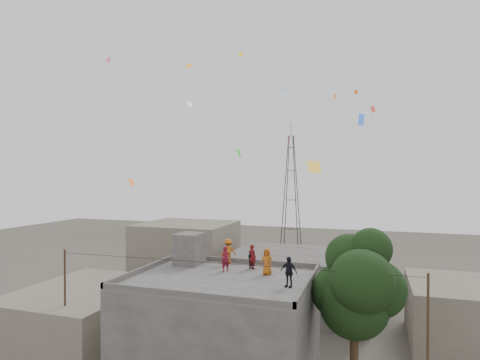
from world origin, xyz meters
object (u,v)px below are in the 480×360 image
at_px(transmission_tower, 291,194).
at_px(person_dark_adult, 289,272).
at_px(tree, 358,286).
at_px(person_red_adult, 252,257).
at_px(stair_head_box, 190,249).

bearing_deg(transmission_tower, person_dark_adult, -78.88).
relative_size(tree, person_red_adult, 6.09).
height_order(transmission_tower, person_dark_adult, transmission_tower).
height_order(tree, person_red_adult, tree).
bearing_deg(stair_head_box, person_dark_adult, -24.33).
relative_size(stair_head_box, transmission_tower, 0.10).
relative_size(tree, transmission_tower, 0.45).
bearing_deg(person_dark_adult, tree, 34.86).
height_order(stair_head_box, person_dark_adult, stair_head_box).
relative_size(transmission_tower, person_dark_adult, 12.72).
xyz_separation_m(stair_head_box, transmission_tower, (-0.80, 37.40, 1.97)).
distance_m(stair_head_box, transmission_tower, 37.46).
distance_m(transmission_tower, person_red_adult, 37.83).
bearing_deg(person_red_adult, transmission_tower, -62.56).
xyz_separation_m(tree, person_red_adult, (-6.31, 1.98, 0.74)).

